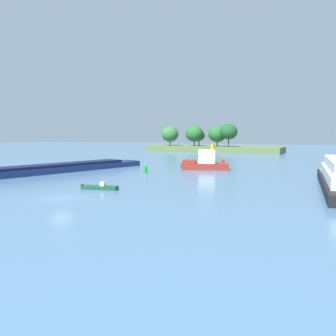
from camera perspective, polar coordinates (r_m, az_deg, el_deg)
ground_plane at (r=39.09m, az=-17.37°, el=-4.74°), size 400.00×400.00×0.00m
treeline_island at (r=132.62m, az=6.79°, el=4.14°), size 50.74×16.84×10.44m
cargo_barge at (r=63.18m, az=-20.79°, el=-0.19°), size 15.50×42.70×5.63m
fishing_skiff at (r=43.55m, az=-11.26°, el=-3.18°), size 4.78×2.21×0.96m
tugboat at (r=66.49m, az=6.08°, el=0.84°), size 9.57×5.99×5.04m
channel_buoy_red at (r=75.38m, az=9.10°, el=1.01°), size 0.70×0.70×1.90m
channel_buoy_green at (r=60.33m, az=-3.81°, el=-0.10°), size 0.70×0.70×1.90m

